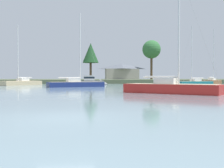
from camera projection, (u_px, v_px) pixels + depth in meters
ground_plane at (64, 117)px, 10.64m from camera, size 400.00×400.00×0.00m
far_shore_bank at (82, 81)px, 91.46m from camera, size 163.91×46.18×1.07m
cruiser_grey at (92, 83)px, 59.96m from camera, size 7.62×2.46×3.68m
sailboat_teal at (194, 85)px, 52.09m from camera, size 8.10×4.51×12.35m
sailboat_navy at (76, 85)px, 45.79m from camera, size 10.05×5.77×13.43m
sailboat_sand at (21, 84)px, 57.14m from camera, size 7.99×9.51×13.56m
sailboat_red at (171, 91)px, 26.91m from camera, size 9.22×8.34×12.95m
sailboat_wood at (212, 83)px, 65.02m from camera, size 7.57×7.95×14.29m
mooring_buoy_orange at (128, 85)px, 52.90m from camera, size 0.40×0.40×0.45m
shore_tree_center_right at (151, 50)px, 90.91m from camera, size 6.31×6.31×13.48m
shore_tree_right_mid at (91, 53)px, 77.37m from camera, size 4.71×4.71×10.70m
cottage_hillside at (122, 71)px, 90.35m from camera, size 11.94×6.56×5.32m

